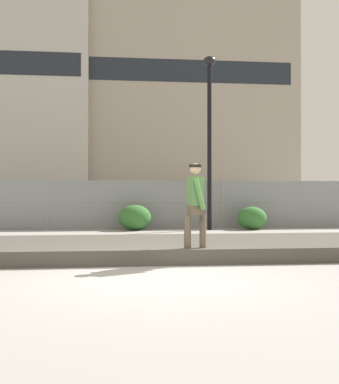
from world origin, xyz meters
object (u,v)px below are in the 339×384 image
street_lamp (209,121)px  parked_car_far (288,205)px  skater (195,205)px  shrub_center (252,218)px  parked_car_mid (148,205)px  skateboard (195,261)px  shrub_left (135,218)px

street_lamp → parked_car_far: 6.21m
skater → shrub_center: bearing=66.3°
parked_car_mid → shrub_center: parked_car_mid is taller
parked_car_far → skater: bearing=-118.8°
skater → skateboard: bearing=180.0°
street_lamp → parked_car_mid: (-2.13, 2.94, -3.21)m
shrub_center → skater: bearing=-113.7°
shrub_left → parked_car_far: bearing=24.1°
street_lamp → parked_car_mid: size_ratio=1.46×
skateboard → shrub_left: shrub_left is taller
skateboard → street_lamp: street_lamp is taller
skateboard → parked_car_mid: bearing=91.8°
street_lamp → parked_car_far: (4.23, 3.22, -3.21)m
skateboard → street_lamp: size_ratio=0.13×
skateboard → skater: size_ratio=0.45×
parked_car_far → shrub_left: (-7.00, -3.13, -0.37)m
shrub_center → parked_car_mid: bearing=141.8°
parked_car_mid → parked_car_far: (6.37, 0.27, 0.00)m
shrub_center → skateboard: bearing=-113.7°
street_lamp → parked_car_mid: street_lamp is taller
parked_car_far → shrub_center: bearing=-129.1°
skater → parked_car_far: bearing=61.2°
skateboard → skater: skater is taller
street_lamp → parked_car_far: bearing=37.2°
parked_car_mid → shrub_center: (3.75, -2.95, -0.41)m
parked_car_mid → street_lamp: bearing=-54.1°
street_lamp → parked_car_mid: bearing=125.9°
skateboard → parked_car_far: (6.03, 10.98, 0.78)m
street_lamp → shrub_left: street_lamp is taller
parked_car_mid → skater: bearing=-88.2°
skateboard → shrub_center: 8.48m
parked_car_far → shrub_left: size_ratio=3.77×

